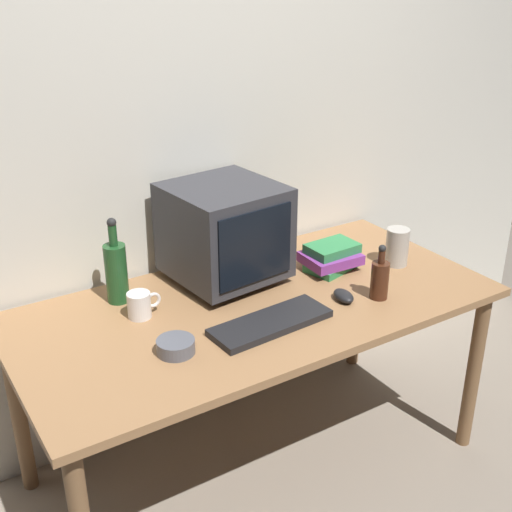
% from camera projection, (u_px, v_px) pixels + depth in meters
% --- Properties ---
extents(ground_plane, '(6.00, 6.00, 0.00)m').
position_uv_depth(ground_plane, '(256.00, 462.00, 2.66)').
color(ground_plane, gray).
extents(back_wall, '(4.00, 0.08, 2.50)m').
position_uv_depth(back_wall, '(189.00, 130.00, 2.51)').
color(back_wall, silver).
rests_on(back_wall, ground).
extents(desk, '(1.71, 0.83, 0.73)m').
position_uv_depth(desk, '(256.00, 321.00, 2.39)').
color(desk, '#9E7047').
rests_on(desk, ground).
extents(crt_monitor, '(0.42, 0.42, 0.37)m').
position_uv_depth(crt_monitor, '(224.00, 232.00, 2.44)').
color(crt_monitor, '#333338').
rests_on(crt_monitor, desk).
extents(keyboard, '(0.43, 0.18, 0.02)m').
position_uv_depth(keyboard, '(271.00, 323.00, 2.20)').
color(keyboard, black).
rests_on(keyboard, desk).
extents(computer_mouse, '(0.08, 0.11, 0.04)m').
position_uv_depth(computer_mouse, '(344.00, 296.00, 2.36)').
color(computer_mouse, black).
rests_on(computer_mouse, desk).
extents(bottle_tall, '(0.08, 0.08, 0.32)m').
position_uv_depth(bottle_tall, '(116.00, 271.00, 2.32)').
color(bottle_tall, '#1E4C23').
rests_on(bottle_tall, desk).
extents(bottle_short, '(0.06, 0.06, 0.21)m').
position_uv_depth(bottle_short, '(380.00, 278.00, 2.36)').
color(bottle_short, '#472314').
rests_on(bottle_short, desk).
extents(book_stack, '(0.22, 0.18, 0.10)m').
position_uv_depth(book_stack, '(331.00, 257.00, 2.58)').
color(book_stack, '#33894C').
rests_on(book_stack, desk).
extents(mug, '(0.12, 0.08, 0.09)m').
position_uv_depth(mug, '(140.00, 305.00, 2.24)').
color(mug, white).
rests_on(mug, desk).
extents(cd_spindle, '(0.12, 0.12, 0.04)m').
position_uv_depth(cd_spindle, '(176.00, 346.00, 2.05)').
color(cd_spindle, '#595B66').
rests_on(cd_spindle, desk).
extents(metal_canister, '(0.09, 0.09, 0.15)m').
position_uv_depth(metal_canister, '(397.00, 247.00, 2.61)').
color(metal_canister, '#B7B2A8').
rests_on(metal_canister, desk).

